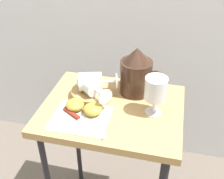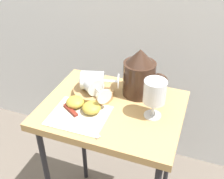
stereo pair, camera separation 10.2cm
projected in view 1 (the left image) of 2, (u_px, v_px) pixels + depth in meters
name	position (u px, v px, depth m)	size (l,w,h in m)	color
curtain_drape	(138.00, 3.00, 1.38)	(2.40, 0.03, 1.92)	white
table	(112.00, 123.00, 1.11)	(0.54, 0.42, 0.72)	tan
linen_napkin	(81.00, 118.00, 1.00)	(0.21, 0.18, 0.00)	beige
basket_tray	(92.00, 94.00, 1.11)	(0.16, 0.16, 0.04)	#AD8451
pitcher	(136.00, 75.00, 1.11)	(0.18, 0.13, 0.20)	#382319
wine_glass_upright	(156.00, 90.00, 0.98)	(0.08, 0.08, 0.15)	silver
wine_glass_tipped_near	(91.00, 86.00, 1.06)	(0.15, 0.14, 0.07)	silver
wine_glass_tipped_far	(91.00, 82.00, 1.08)	(0.17, 0.11, 0.08)	silver
apple_half_left	(75.00, 105.00, 1.04)	(0.07, 0.07, 0.04)	#B29938
apple_half_right	(93.00, 109.00, 1.01)	(0.07, 0.07, 0.04)	#B29938
knife	(78.00, 118.00, 0.99)	(0.20, 0.13, 0.01)	silver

